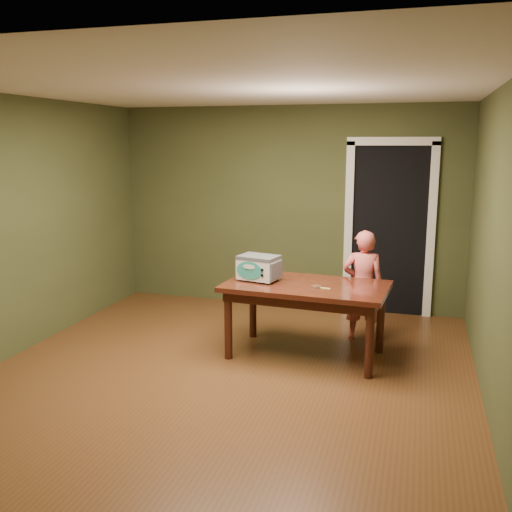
# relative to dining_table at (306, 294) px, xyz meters

# --- Properties ---
(floor) EXTENTS (5.00, 5.00, 0.00)m
(floor) POSITION_rel_dining_table_xyz_m (-0.60, -0.73, -0.65)
(floor) COLOR #593519
(floor) RESTS_ON ground
(room_shell) EXTENTS (4.52, 5.02, 2.61)m
(room_shell) POSITION_rel_dining_table_xyz_m (-0.60, -0.73, 1.06)
(room_shell) COLOR #404625
(room_shell) RESTS_ON ground
(doorway) EXTENTS (1.10, 0.66, 2.25)m
(doorway) POSITION_rel_dining_table_xyz_m (0.70, 2.05, 0.41)
(doorway) COLOR black
(doorway) RESTS_ON ground
(dining_table) EXTENTS (1.66, 1.01, 0.75)m
(dining_table) POSITION_rel_dining_table_xyz_m (0.00, 0.00, 0.00)
(dining_table) COLOR #33160B
(dining_table) RESTS_ON floor
(toy_oven) EXTENTS (0.46, 0.36, 0.26)m
(toy_oven) POSITION_rel_dining_table_xyz_m (-0.50, 0.02, 0.24)
(toy_oven) COLOR #4C4F54
(toy_oven) RESTS_ON dining_table
(baking_pan) EXTENTS (0.10, 0.10, 0.02)m
(baking_pan) POSITION_rel_dining_table_xyz_m (0.12, -0.12, 0.11)
(baking_pan) COLOR silver
(baking_pan) RESTS_ON dining_table
(spatula) EXTENTS (0.18, 0.04, 0.01)m
(spatula) POSITION_rel_dining_table_xyz_m (0.17, -0.13, 0.10)
(spatula) COLOR #ECCD66
(spatula) RESTS_ON dining_table
(child) EXTENTS (0.47, 0.33, 1.22)m
(child) POSITION_rel_dining_table_xyz_m (0.50, 0.64, -0.04)
(child) COLOR #E5615E
(child) RESTS_ON floor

